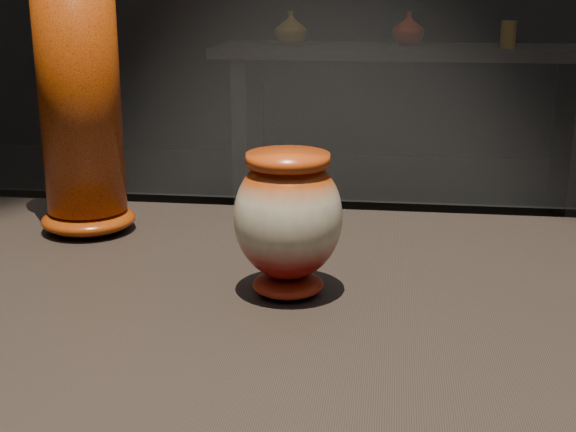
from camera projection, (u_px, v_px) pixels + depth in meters
name	position (u px, v px, depth m)	size (l,w,h in m)	color
main_vase	(288.00, 219.00, 0.86)	(0.13, 0.13, 0.16)	maroon
tall_vase	(79.00, 88.00, 1.05)	(0.15, 0.15, 0.41)	#B3440B
back_shelf	(406.00, 97.00, 4.21)	(2.00, 0.60, 0.90)	black
back_vase_left	(291.00, 28.00, 4.15)	(0.17, 0.17, 0.17)	#9F6D17
back_vase_mid	(408.00, 29.00, 4.16)	(0.16, 0.16, 0.17)	maroon
back_vase_right	(508.00, 34.00, 4.01)	(0.08, 0.08, 0.13)	#9F6D17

